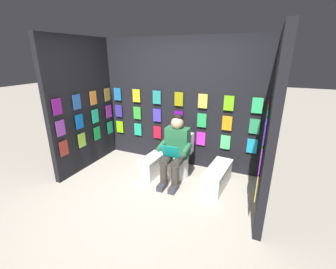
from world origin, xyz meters
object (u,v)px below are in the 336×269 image
(toilet, at_px, (179,158))
(person_reading, at_px, (175,149))
(comic_longbox_far, at_px, (217,177))
(comic_longbox_near, at_px, (152,166))

(toilet, bearing_deg, person_reading, 89.81)
(person_reading, bearing_deg, comic_longbox_far, -174.39)
(person_reading, distance_m, comic_longbox_far, 0.85)
(toilet, distance_m, comic_longbox_near, 0.52)
(toilet, height_order, comic_longbox_far, toilet)
(comic_longbox_far, bearing_deg, person_reading, 12.20)
(person_reading, distance_m, comic_longbox_near, 0.62)
(person_reading, relative_size, comic_longbox_far, 1.40)
(toilet, distance_m, comic_longbox_far, 0.76)
(comic_longbox_near, xyz_separation_m, comic_longbox_far, (-1.19, -0.08, 0.00))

